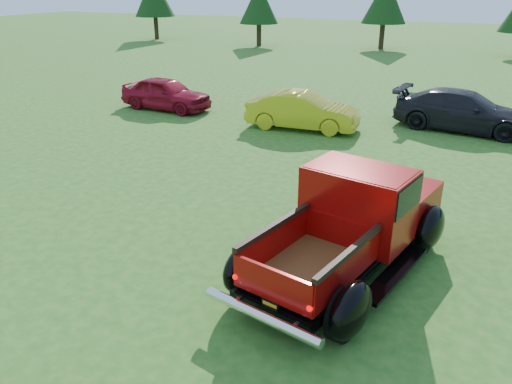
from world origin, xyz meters
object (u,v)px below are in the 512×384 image
object	(u,v)px
show_car_grey	(464,111)
tree_mid_left	(385,0)
pickup_truck	(357,219)
show_car_red	(166,93)
tree_west	(259,3)
show_car_yellow	(303,111)

from	to	relation	value
show_car_grey	tree_mid_left	bearing A→B (deg)	25.73
pickup_truck	show_car_red	distance (m)	12.76
tree_west	show_car_grey	bearing A→B (deg)	-50.90
pickup_truck	show_car_yellow	xyz separation A→B (m)	(-3.62, 8.01, -0.24)
tree_west	show_car_red	bearing A→B (deg)	-77.06
pickup_truck	show_car_grey	bearing A→B (deg)	96.14
show_car_yellow	show_car_grey	bearing A→B (deg)	-71.27
tree_mid_left	show_car_yellow	xyz separation A→B (m)	(1.50, -23.06, -2.76)
show_car_red	show_car_grey	bearing A→B (deg)	-77.65
pickup_truck	show_car_red	size ratio (longest dim) A/B	1.41
tree_mid_left	show_car_yellow	bearing A→B (deg)	-86.28
show_car_red	show_car_grey	world-z (taller)	show_car_grey
tree_mid_left	show_car_grey	xyz separation A→B (m)	(6.50, -21.07, -2.72)
tree_west	show_car_red	world-z (taller)	tree_west
show_car_yellow	tree_west	bearing A→B (deg)	23.52
tree_mid_left	show_car_red	distance (m)	23.04
tree_west	pickup_truck	bearing A→B (deg)	-64.10
tree_mid_left	show_car_grey	distance (m)	22.22
tree_mid_left	show_car_red	xyz separation A→B (m)	(-4.30, -22.46, -2.76)
tree_west	show_car_yellow	world-z (taller)	tree_west
tree_west	show_car_red	distance (m)	21.14
show_car_red	show_car_yellow	xyz separation A→B (m)	(5.80, -0.60, -0.00)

